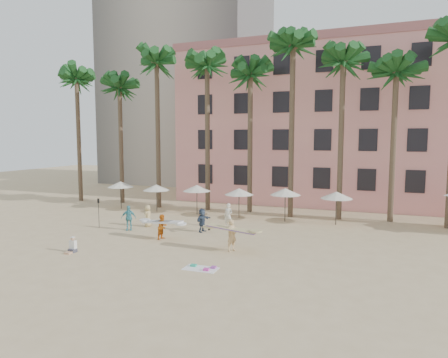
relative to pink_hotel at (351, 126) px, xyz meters
name	(u,v)px	position (x,y,z in m)	size (l,w,h in m)	color
ground	(182,261)	(-7.00, -26.00, -8.00)	(120.00, 120.00, 0.00)	#D1B789
pink_hotel	(351,126)	(0.00, 0.00, 0.00)	(35.00, 14.00, 16.00)	#FAA398
grey_tower	(189,19)	(-25.00, 12.00, 17.00)	(22.00, 18.00, 50.00)	#A89E8E
palm_row	(265,66)	(-6.49, -11.00, 4.97)	(44.40, 5.40, 16.30)	brown
umbrella_row	(217,189)	(-10.00, -13.50, -5.67)	(22.50, 2.70, 2.73)	#332B23
beach_towel	(202,268)	(-5.44, -26.81, -7.97)	(1.82, 1.03, 0.14)	white
carrier_yellow	(232,234)	(-5.10, -23.18, -6.92)	(3.03, 0.85, 1.96)	tan
carrier_white	(163,226)	(-10.43, -22.20, -7.09)	(2.92, 0.95, 1.68)	orange
beachgoers	(177,218)	(-10.85, -19.39, -7.12)	(7.51, 4.19, 1.85)	white
paddle	(99,209)	(-16.73, -20.87, -6.59)	(0.18, 0.04, 2.23)	black
seated_man	(72,247)	(-13.88, -26.90, -7.68)	(0.41, 0.71, 0.92)	#3F3F4C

